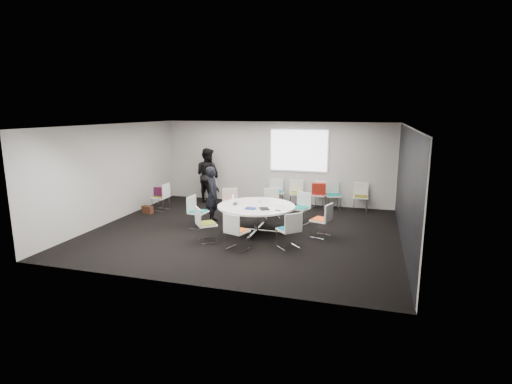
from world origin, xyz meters
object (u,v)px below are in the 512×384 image
(conference_table, at_px, (256,213))
(chair_spare_left, at_px, (161,202))
(chair_ring_d, at_px, (231,209))
(maroon_bag, at_px, (160,192))
(chair_ring_h, at_px, (289,237))
(person_back, at_px, (208,175))
(chair_ring_a, at_px, (321,226))
(chair_ring_c, at_px, (272,209))
(chair_back_b, at_px, (296,198))
(chair_back_c, at_px, (319,200))
(chair_back_d, at_px, (333,200))
(brown_bag, at_px, (148,210))
(chair_ring_f, at_px, (206,231))
(laptop, at_px, (237,204))
(chair_person_back, at_px, (210,193))
(chair_ring_e, at_px, (198,218))
(chair_ring_b, at_px, (300,214))
(chair_back_a, at_px, (277,197))
(chair_ring_g, at_px, (237,238))
(cup, at_px, (260,201))
(person_main, at_px, (213,195))
(chair_back_e, at_px, (360,202))

(conference_table, xyz_separation_m, chair_spare_left, (-3.60, 1.38, -0.24))
(chair_ring_d, relative_size, maroon_bag, 2.20)
(chair_ring_h, distance_m, person_back, 5.47)
(chair_ring_a, bearing_deg, chair_spare_left, 93.61)
(chair_ring_c, distance_m, person_back, 3.16)
(chair_ring_c, relative_size, chair_back_b, 1.00)
(chair_ring_h, xyz_separation_m, chair_back_c, (0.17, 4.16, 0.00))
(chair_back_d, xyz_separation_m, brown_bag, (-5.52, -2.25, -0.16))
(conference_table, xyz_separation_m, person_back, (-2.64, 2.96, 0.43))
(chair_ring_f, xyz_separation_m, person_back, (-1.67, 4.06, 0.67))
(laptop, bearing_deg, chair_person_back, 18.26)
(chair_person_back, bearing_deg, chair_ring_e, 96.33)
(chair_ring_b, distance_m, chair_ring_f, 2.97)
(chair_ring_e, height_order, person_back, person_back)
(chair_back_a, xyz_separation_m, person_back, (-2.43, -0.20, 0.67))
(chair_ring_g, relative_size, chair_ring_h, 1.00)
(chair_back_a, bearing_deg, person_back, -11.68)
(chair_ring_h, relative_size, chair_back_a, 1.00)
(chair_back_a, xyz_separation_m, chair_person_back, (-2.44, -0.03, 0.00))
(chair_ring_d, bearing_deg, chair_ring_b, 154.72)
(conference_table, xyz_separation_m, chair_ring_b, (0.97, 1.15, -0.24))
(chair_ring_d, xyz_separation_m, brown_bag, (-2.70, -0.21, -0.16))
(chair_ring_f, xyz_separation_m, chair_ring_h, (2.05, 0.11, 0.00))
(chair_back_c, relative_size, cup, 9.78)
(chair_back_d, xyz_separation_m, maroon_bag, (-5.31, -1.78, 0.34))
(chair_spare_left, bearing_deg, person_main, -109.96)
(chair_ring_a, bearing_deg, chair_ring_e, 109.92)
(person_back, distance_m, cup, 3.78)
(chair_ring_a, height_order, laptop, chair_ring_a)
(chair_ring_d, height_order, cup, chair_ring_d)
(chair_spare_left, bearing_deg, chair_back_e, -73.81)
(chair_spare_left, relative_size, person_back, 0.46)
(chair_spare_left, bearing_deg, maroon_bag, 90.00)
(chair_person_back, relative_size, person_main, 0.54)
(chair_person_back, distance_m, person_back, 0.69)
(chair_back_a, height_order, cup, chair_back_a)
(chair_ring_d, distance_m, chair_back_b, 2.60)
(chair_ring_e, distance_m, laptop, 1.20)
(chair_back_c, bearing_deg, chair_ring_b, 95.04)
(chair_ring_a, height_order, chair_ring_c, same)
(chair_ring_d, bearing_deg, chair_back_a, -140.36)
(chair_ring_g, xyz_separation_m, chair_back_d, (1.75, 4.60, 0.00))
(chair_back_a, xyz_separation_m, laptop, (-0.34, -3.17, 0.47))
(chair_back_a, height_order, chair_back_d, same)
(chair_back_e, distance_m, brown_bag, 6.78)
(chair_ring_b, distance_m, chair_back_a, 2.33)
(chair_ring_d, height_order, chair_back_b, same)
(chair_ring_a, bearing_deg, chair_back_d, 17.59)
(chair_ring_h, bearing_deg, person_main, 105.06)
(chair_ring_a, xyz_separation_m, chair_person_back, (-4.34, 3.06, 0.00))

